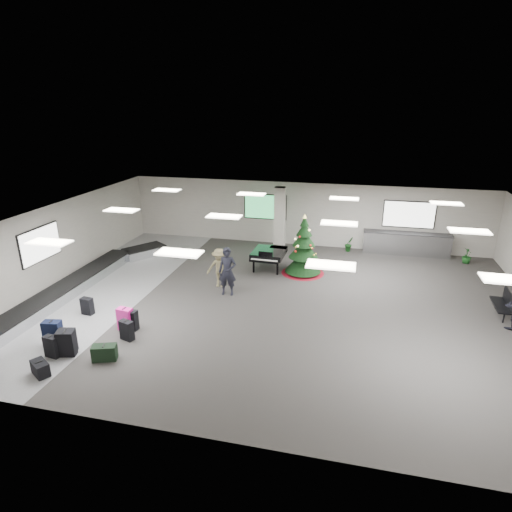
% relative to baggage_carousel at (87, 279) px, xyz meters
% --- Properties ---
extents(ground, '(18.00, 18.00, 0.00)m').
position_rel_baggage_carousel_xyz_m(ground, '(7.84, 0.08, -0.21)').
color(ground, '#33312F').
rests_on(ground, ground).
extents(room_envelope, '(18.02, 14.02, 3.21)m').
position_rel_baggage_carousel_xyz_m(room_envelope, '(7.46, 0.75, 2.12)').
color(room_envelope, beige).
rests_on(room_envelope, ground).
extents(baggage_carousel, '(2.28, 9.71, 0.43)m').
position_rel_baggage_carousel_xyz_m(baggage_carousel, '(0.00, 0.00, 0.00)').
color(baggage_carousel, silver).
rests_on(baggage_carousel, ground).
extents(service_counter, '(4.05, 0.65, 1.08)m').
position_rel_baggage_carousel_xyz_m(service_counter, '(12.84, 6.73, 0.33)').
color(service_counter, silver).
rests_on(service_counter, ground).
extents(suitcase_0, '(0.54, 0.39, 0.79)m').
position_rel_baggage_carousel_xyz_m(suitcase_0, '(2.53, -4.74, 0.17)').
color(suitcase_0, black).
rests_on(suitcase_0, ground).
extents(suitcase_1, '(0.52, 0.34, 0.76)m').
position_rel_baggage_carousel_xyz_m(suitcase_1, '(2.43, -4.56, 0.15)').
color(suitcase_1, black).
rests_on(suitcase_1, ground).
extents(pink_suitcase, '(0.51, 0.33, 0.78)m').
position_rel_baggage_carousel_xyz_m(pink_suitcase, '(3.42, -3.00, 0.16)').
color(pink_suitcase, '#F7209B').
rests_on(pink_suitcase, ground).
extents(suitcase_3, '(0.46, 0.28, 0.69)m').
position_rel_baggage_carousel_xyz_m(suitcase_3, '(3.57, -2.94, 0.12)').
color(suitcase_3, black).
rests_on(suitcase_3, ground).
extents(navy_suitcase, '(0.57, 0.39, 0.83)m').
position_rel_baggage_carousel_xyz_m(navy_suitcase, '(1.80, -4.36, 0.19)').
color(navy_suitcase, black).
rests_on(navy_suitcase, ground).
extents(suitcase_5, '(0.46, 0.30, 0.67)m').
position_rel_baggage_carousel_xyz_m(suitcase_5, '(2.16, -4.89, 0.11)').
color(suitcase_5, black).
rests_on(suitcase_5, ground).
extents(green_duffel, '(0.75, 0.53, 0.47)m').
position_rel_baggage_carousel_xyz_m(green_duffel, '(3.70, -4.69, 0.01)').
color(green_duffel, black).
rests_on(green_duffel, ground).
extents(suitcase_7, '(0.48, 0.36, 0.65)m').
position_rel_baggage_carousel_xyz_m(suitcase_7, '(3.76, -3.53, 0.10)').
color(suitcase_7, black).
rests_on(suitcase_7, ground).
extents(suitcase_8, '(0.44, 0.29, 0.62)m').
position_rel_baggage_carousel_xyz_m(suitcase_8, '(1.58, -2.33, 0.09)').
color(suitcase_8, black).
rests_on(suitcase_8, ground).
extents(black_duffel, '(0.67, 0.59, 0.41)m').
position_rel_baggage_carousel_xyz_m(black_duffel, '(2.42, -5.73, -0.02)').
color(black_duffel, black).
rests_on(black_duffel, ground).
extents(christmas_tree, '(1.83, 1.83, 2.61)m').
position_rel_baggage_carousel_xyz_m(christmas_tree, '(8.33, 3.19, 0.68)').
color(christmas_tree, maroon).
rests_on(christmas_tree, ground).
extents(grand_piano, '(1.40, 1.76, 0.99)m').
position_rel_baggage_carousel_xyz_m(grand_piano, '(6.79, 3.32, 0.49)').
color(grand_piano, black).
rests_on(grand_piano, ground).
extents(bench, '(0.53, 1.39, 0.86)m').
position_rel_baggage_carousel_xyz_m(bench, '(15.53, 0.86, 0.27)').
color(bench, black).
rests_on(bench, ground).
extents(traveler_a, '(0.72, 0.51, 1.87)m').
position_rel_baggage_carousel_xyz_m(traveler_a, '(5.83, 0.36, 0.72)').
color(traveler_a, black).
rests_on(traveler_a, ground).
extents(traveler_b, '(1.08, 0.71, 1.58)m').
position_rel_baggage_carousel_xyz_m(traveler_b, '(5.30, 1.02, 0.58)').
color(traveler_b, olive).
rests_on(traveler_b, ground).
extents(potted_plant_left, '(0.53, 0.51, 0.74)m').
position_rel_baggage_carousel_xyz_m(potted_plant_left, '(10.16, 6.58, 0.16)').
color(potted_plant_left, '#133D17').
rests_on(potted_plant_left, ground).
extents(potted_plant_right, '(0.45, 0.45, 0.72)m').
position_rel_baggage_carousel_xyz_m(potted_plant_right, '(15.44, 6.10, 0.15)').
color(potted_plant_right, '#133D17').
rests_on(potted_plant_right, ground).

